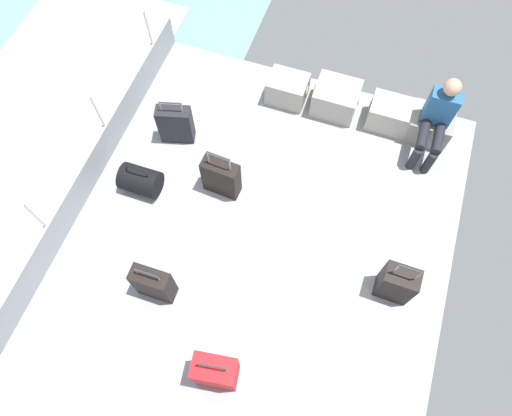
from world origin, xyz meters
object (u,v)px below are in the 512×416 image
suitcase_4 (176,124)px  cargo_crate_1 (336,98)px  suitcase_0 (397,283)px  passenger_seated (437,119)px  suitcase_2 (216,372)px  cargo_crate_2 (392,115)px  suitcase_3 (221,177)px  cargo_crate_3 (429,125)px  suitcase_1 (154,284)px  cargo_crate_0 (287,89)px  duffel_bag (140,180)px

suitcase_4 → cargo_crate_1: bearing=31.9°
suitcase_0 → suitcase_4: size_ratio=1.10×
passenger_seated → suitcase_2: 3.80m
suitcase_0 → suitcase_4: suitcase_0 is taller
cargo_crate_2 → suitcase_3: bearing=-136.9°
cargo_crate_3 → suitcase_1: size_ratio=0.83×
cargo_crate_3 → suitcase_4: size_ratio=0.78×
cargo_crate_3 → cargo_crate_1: bearing=179.5°
cargo_crate_1 → cargo_crate_0: bearing=-175.8°
cargo_crate_0 → passenger_seated: passenger_seated is taller
cargo_crate_3 → suitcase_2: suitcase_2 is taller
cargo_crate_2 → cargo_crate_1: bearing=179.0°
cargo_crate_0 → cargo_crate_3: bearing=1.1°
suitcase_0 → suitcase_4: (-3.03, 1.11, 0.00)m
cargo_crate_0 → cargo_crate_3: 1.88m
suitcase_4 → passenger_seated: bearing=16.9°
suitcase_2 → suitcase_4: bearing=120.9°
suitcase_2 → cargo_crate_0: bearing=96.3°
cargo_crate_1 → suitcase_4: bearing=-148.1°
cargo_crate_3 → suitcase_4: bearing=-160.0°
cargo_crate_1 → suitcase_0: bearing=-60.8°
passenger_seated → suitcase_0: size_ratio=1.37×
suitcase_3 → duffel_bag: size_ratio=1.58×
cargo_crate_1 → suitcase_3: size_ratio=0.78×
suitcase_1 → duffel_bag: (-0.72, 1.14, -0.11)m
duffel_bag → cargo_crate_3: bearing=31.4°
cargo_crate_2 → passenger_seated: passenger_seated is taller
cargo_crate_3 → passenger_seated: bearing=-90.0°
suitcase_3 → cargo_crate_3: bearing=36.2°
suitcase_0 → suitcase_2: size_ratio=0.96×
cargo_crate_2 → suitcase_4: suitcase_4 is taller
cargo_crate_2 → suitcase_3: (-1.73, -1.62, 0.09)m
suitcase_4 → suitcase_0: bearing=-20.2°
cargo_crate_2 → suitcase_0: bearing=-77.5°
passenger_seated → suitcase_4: size_ratio=1.50×
passenger_seated → suitcase_2: passenger_seated is taller
suitcase_2 → suitcase_3: (-0.73, 2.05, -0.06)m
cargo_crate_0 → cargo_crate_1: 0.65m
duffel_bag → suitcase_3: bearing=17.8°
suitcase_1 → cargo_crate_2: bearing=57.5°
cargo_crate_0 → suitcase_2: (0.40, -3.64, 0.15)m
suitcase_0 → duffel_bag: suitcase_0 is taller
cargo_crate_2 → suitcase_2: (-1.00, -3.67, 0.15)m
cargo_crate_1 → suitcase_2: size_ratio=0.73×
cargo_crate_2 → suitcase_0: size_ratio=0.80×
cargo_crate_2 → cargo_crate_3: bearing=0.2°
cargo_crate_0 → suitcase_4: size_ratio=0.76×
duffel_bag → suitcase_0: bearing=-5.3°
cargo_crate_3 → duffel_bag: size_ratio=1.13×
cargo_crate_0 → suitcase_3: suitcase_3 is taller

